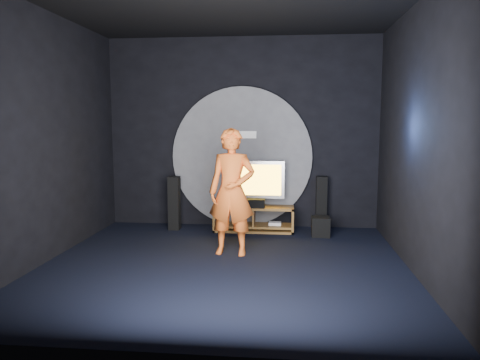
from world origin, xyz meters
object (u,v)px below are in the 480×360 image
object	(u,v)px
media_console	(254,220)
subwoofer	(321,227)
tv	(254,181)
tower_speaker_left	(174,203)
player	(232,192)
tower_speaker_right	(321,203)

from	to	relation	value
media_console	subwoofer	world-z (taller)	media_console
tv	subwoofer	size ratio (longest dim) A/B	3.22
media_console	tower_speaker_left	bearing A→B (deg)	-179.31
tower_speaker_left	player	distance (m)	1.98
media_console	tower_speaker_left	world-z (taller)	tower_speaker_left
tower_speaker_right	subwoofer	distance (m)	0.65
tower_speaker_right	player	xyz separation A→B (m)	(-1.43, -1.79, 0.45)
tower_speaker_right	tv	bearing A→B (deg)	-169.17
subwoofer	player	size ratio (longest dim) A/B	0.18
media_console	tower_speaker_left	distance (m)	1.49
media_console	tv	xyz separation A→B (m)	(-0.01, 0.07, 0.70)
media_console	tower_speaker_right	xyz separation A→B (m)	(1.21, 0.30, 0.29)
player	tower_speaker_left	bearing A→B (deg)	134.51
tv	player	size ratio (longest dim) A/B	0.58
tv	player	xyz separation A→B (m)	(-0.21, -1.56, 0.04)
tv	tower_speaker_right	size ratio (longest dim) A/B	1.12
tower_speaker_right	player	bearing A→B (deg)	-128.58
media_console	player	xyz separation A→B (m)	(-0.22, -1.49, 0.74)
tower_speaker_right	media_console	bearing A→B (deg)	-166.07
tower_speaker_right	player	size ratio (longest dim) A/B	0.52
tv	player	distance (m)	1.58
subwoofer	media_console	bearing A→B (deg)	166.93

